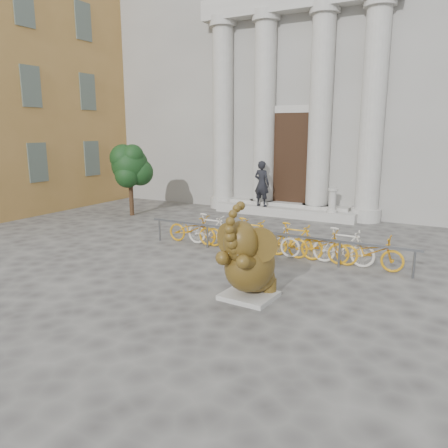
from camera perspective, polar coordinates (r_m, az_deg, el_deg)
The scene contains 8 objects.
ground at distance 10.58m, azimuth -10.78°, elevation -7.47°, with size 80.00×80.00×0.00m, color #474442.
classical_building at distance 23.58m, azimuth 13.50°, elevation 17.90°, with size 22.00×10.70×12.00m.
entrance_steps at distance 18.50m, azimuth 7.99°, elevation 1.70°, with size 6.00×1.20×0.36m, color #A8A59E.
elephant_statue at distance 9.19m, azimuth 3.23°, elevation -5.20°, with size 1.43×1.61×2.14m.
bike_rack at distance 12.55m, azimuth 6.27°, elevation -1.79°, with size 8.00×0.53×1.00m.
tree at distance 18.47m, azimuth -12.15°, elevation 7.40°, with size 1.70×1.55×2.95m.
pedestrian at distance 18.36m, azimuth 4.95°, elevation 5.27°, with size 0.70×0.46×1.91m, color black.
balustrade_post at distance 17.50m, azimuth 13.96°, elevation 2.90°, with size 0.39×0.39×0.95m.
Camera 1 is at (6.43, -7.62, 3.53)m, focal length 35.00 mm.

